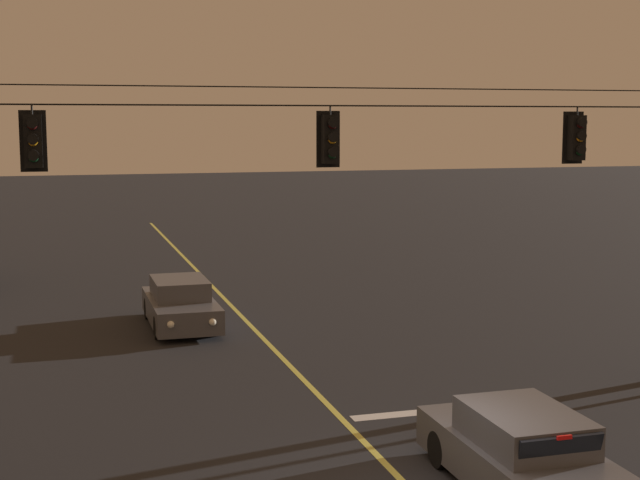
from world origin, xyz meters
TOP-DOWN VIEW (x-y plane):
  - lane_centre_stripe at (0.00, 10.97)m, footprint 0.14×60.00m
  - stop_bar_paint at (1.90, 4.37)m, footprint 3.40×0.36m
  - signal_span_assembly at (0.00, 4.97)m, footprint 17.65×0.32m
  - traffic_light_leftmost at (-5.70, 4.96)m, footprint 0.48×0.41m
  - traffic_light_left_inner at (-0.08, 4.96)m, footprint 0.48×0.41m
  - traffic_light_centre at (5.43, 4.96)m, footprint 0.48×0.41m
  - car_waiting_near_lane at (1.64, 0.14)m, footprint 1.80×4.33m
  - car_oncoming_lead at (-1.96, 13.63)m, footprint 1.80×4.42m

SIDE VIEW (x-z plane):
  - lane_centre_stripe at x=0.00m, z-range 0.00..0.01m
  - stop_bar_paint at x=1.90m, z-range 0.00..0.01m
  - car_oncoming_lead at x=-1.96m, z-range -0.05..1.34m
  - car_waiting_near_lane at x=1.64m, z-range -0.05..1.34m
  - signal_span_assembly at x=0.00m, z-range 0.15..7.76m
  - traffic_light_leftmost at x=-5.70m, z-range 4.95..6.17m
  - traffic_light_left_inner at x=-0.08m, z-range 4.95..6.17m
  - traffic_light_centre at x=5.43m, z-range 4.95..6.17m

